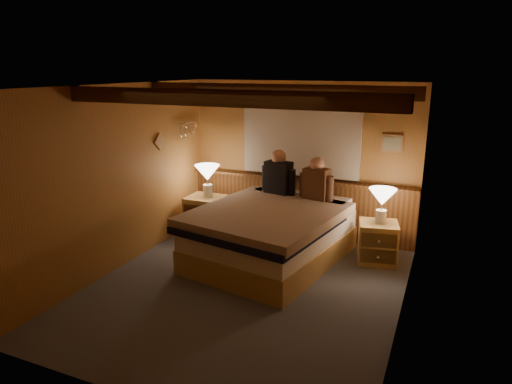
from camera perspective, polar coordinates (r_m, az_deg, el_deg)
The scene contains 19 objects.
floor at distance 5.68m, azimuth -1.32°, elevation -11.87°, with size 4.20×4.20×0.00m, color #515560.
ceiling at distance 5.05m, azimuth -1.49°, elevation 13.10°, with size 4.20×4.20×0.00m, color #D99451.
wall_back at distance 7.15m, azimuth 5.67°, elevation 4.03°, with size 3.60×3.60×0.00m, color #BB7B43.
wall_left at distance 6.19m, azimuth -16.72°, elevation 1.65°, with size 4.20×4.20×0.00m, color #BB7B43.
wall_right at distance 4.80m, azimuth 18.52°, elevation -2.41°, with size 4.20×4.20×0.00m, color #BB7B43.
wall_front at distance 3.55m, azimuth -15.87°, elevation -8.50°, with size 3.60×3.60×0.00m, color #BB7B43.
wainscot at distance 7.26m, azimuth 5.37°, elevation -1.60°, with size 3.60×0.23×0.94m.
curtain_window at distance 7.03m, azimuth 5.56°, elevation 6.49°, with size 2.18×0.09×1.11m.
ceiling_beams at distance 5.19m, azimuth -0.78°, elevation 12.17°, with size 3.60×1.65×0.16m.
coat_rail at distance 7.32m, azimuth -8.58°, elevation 7.91°, with size 0.05×0.55×0.24m.
framed_print at distance 6.79m, azimuth 16.66°, elevation 5.85°, with size 0.30×0.04×0.25m.
bed at distance 6.26m, azimuth 1.84°, elevation -5.24°, with size 2.04×2.48×0.76m.
nightstand_left at distance 7.34m, azimuth -6.31°, elevation -2.90°, with size 0.57×0.51×0.62m.
nightstand_right at distance 6.48m, azimuth 14.95°, elevation -6.12°, with size 0.60×0.56×0.56m.
lamp_left at distance 7.16m, azimuth -6.10°, elevation 2.18°, with size 0.39×0.39×0.51m.
lamp_right at distance 6.30m, azimuth 15.51°, elevation -0.86°, with size 0.37×0.37×0.48m.
person_left at distance 6.84m, azimuth 2.83°, elevation 2.11°, with size 0.56×0.30×0.70m.
person_right at distance 6.59m, azimuth 7.56°, elevation 1.27°, with size 0.52×0.27×0.64m.
duffel_bag at distance 7.12m, azimuth -2.50°, elevation -4.75°, with size 0.53×0.39×0.34m.
Camera 1 is at (2.12, -4.58, 2.61)m, focal length 32.00 mm.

